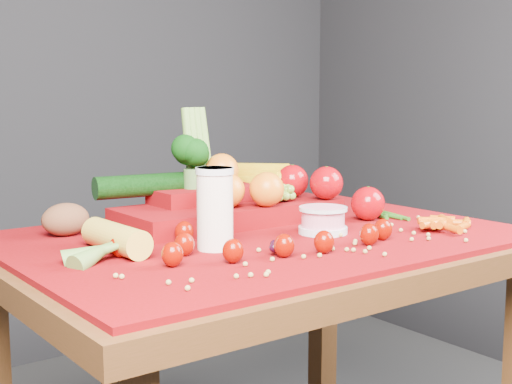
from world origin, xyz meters
TOP-DOWN VIEW (x-y plane):
  - table at (0.00, 0.00)m, footprint 1.10×0.80m
  - red_cloth at (0.00, 0.00)m, footprint 1.05×0.75m
  - milk_glass at (-0.16, -0.07)m, footprint 0.07×0.07m
  - yogurt_bowl at (0.11, -0.07)m, footprint 0.11×0.11m
  - strawberry_scatter at (-0.12, -0.14)m, footprint 0.54×0.28m
  - dark_grape_cluster at (-0.08, -0.16)m, footprint 0.06×0.05m
  - soybean_scatter at (0.00, -0.20)m, footprint 0.84×0.24m
  - corn_ear at (-0.36, -0.01)m, footprint 0.19×0.23m
  - potato at (-0.34, 0.23)m, footprint 0.10×0.07m
  - baby_carrot_pile at (0.36, -0.21)m, footprint 0.18×0.17m
  - green_bean_pile at (0.36, -0.01)m, footprint 0.14×0.12m
  - produce_mound at (0.04, 0.15)m, footprint 0.61×0.36m

SIDE VIEW (x-z plane):
  - table at x=0.00m, z-range 0.28..1.03m
  - red_cloth at x=0.00m, z-range 0.75..0.76m
  - soybean_scatter at x=0.00m, z-range 0.76..0.77m
  - green_bean_pile at x=0.36m, z-range 0.76..0.77m
  - dark_grape_cluster at x=-0.08m, z-range 0.76..0.79m
  - baby_carrot_pile at x=0.36m, z-range 0.76..0.79m
  - corn_ear at x=-0.36m, z-range 0.76..0.81m
  - strawberry_scatter at x=-0.12m, z-range 0.76..0.81m
  - yogurt_bowl at x=0.11m, z-range 0.76..0.82m
  - potato at x=-0.34m, z-range 0.76..0.83m
  - produce_mound at x=0.04m, z-range 0.69..0.96m
  - milk_glass at x=-0.16m, z-range 0.77..0.93m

